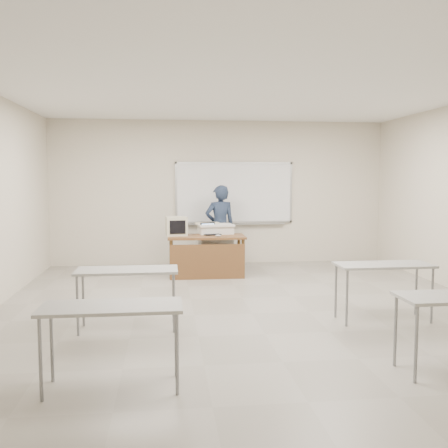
{
  "coord_description": "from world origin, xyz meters",
  "views": [
    {
      "loc": [
        -1.13,
        -6.45,
        1.81
      ],
      "look_at": [
        -0.12,
        2.2,
        1.0
      ],
      "focal_mm": 40.0,
      "sensor_mm": 36.0,
      "label": 1
    }
  ],
  "objects": [
    {
      "name": "presenter",
      "position": [
        -0.05,
        3.5,
        0.83
      ],
      "size": [
        0.66,
        0.49,
        1.67
      ],
      "primitive_type": "imported",
      "rotation": [
        0.0,
        0.0,
        3.3
      ],
      "color": "black",
      "rests_on": "floor"
    },
    {
      "name": "floor",
      "position": [
        0.0,
        0.0,
        -0.01
      ],
      "size": [
        7.0,
        8.0,
        0.01
      ],
      "primitive_type": "cube",
      "color": "gray",
      "rests_on": "ground"
    },
    {
      "name": "whiteboard",
      "position": [
        0.3,
        3.97,
        1.48
      ],
      "size": [
        2.48,
        0.1,
        1.31
      ],
      "color": "white",
      "rests_on": "floor"
    },
    {
      "name": "instructor_desk",
      "position": [
        -0.4,
        2.54,
        0.54
      ],
      "size": [
        1.41,
        0.71,
        0.75
      ],
      "rotation": [
        0.0,
        0.0,
        -0.01
      ],
      "color": "brown",
      "rests_on": "floor"
    },
    {
      "name": "keyboard",
      "position": [
        -0.35,
        3.05,
        0.94
      ],
      "size": [
        0.47,
        0.19,
        0.03
      ],
      "primitive_type": "cube",
      "rotation": [
        0.0,
        0.0,
        0.09
      ],
      "color": "#B8B296",
      "rests_on": "podium"
    },
    {
      "name": "laptop",
      "position": [
        -0.29,
        2.81,
        0.8
      ],
      "size": [
        0.3,
        0.28,
        0.22
      ],
      "rotation": [
        0.0,
        0.0,
        0.39
      ],
      "color": "black",
      "rests_on": "instructor_desk"
    },
    {
      "name": "mouse",
      "position": [
        -0.2,
        2.45,
        0.77
      ],
      "size": [
        0.11,
        0.08,
        0.04
      ],
      "primitive_type": "ellipsoid",
      "rotation": [
        0.0,
        0.0,
        -0.07
      ],
      "color": "#AEB0B6",
      "rests_on": "instructor_desk"
    },
    {
      "name": "crt_monitor",
      "position": [
        -0.95,
        2.78,
        0.92
      ],
      "size": [
        0.38,
        0.43,
        0.36
      ],
      "rotation": [
        0.0,
        0.0,
        0.1
      ],
      "color": "#B8B296",
      "rests_on": "instructor_desk"
    },
    {
      "name": "podium",
      "position": [
        -0.2,
        2.97,
        0.47
      ],
      "size": [
        0.67,
        0.49,
        0.93
      ],
      "rotation": [
        0.0,
        0.0,
        0.12
      ],
      "color": "white",
      "rests_on": "floor"
    },
    {
      "name": "student_desks",
      "position": [
        -0.0,
        -1.35,
        0.67
      ],
      "size": [
        4.4,
        2.2,
        0.73
      ],
      "color": "gray",
      "rests_on": "floor"
    }
  ]
}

